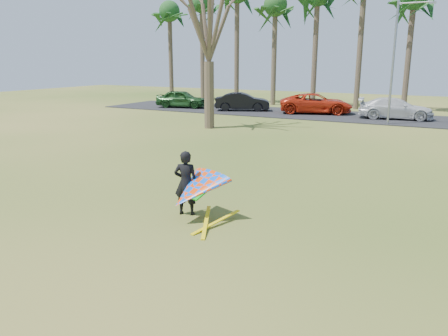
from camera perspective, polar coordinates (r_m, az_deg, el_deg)
The scene contains 12 objects.
ground at distance 11.96m, azimuth -4.54°, elevation -7.17°, with size 100.00×100.00×0.00m, color #265111.
parking_strip at distance 35.16m, azimuth 18.02°, elevation 6.30°, with size 46.00×7.00×0.06m, color black.
palm_0 at distance 49.40m, azimuth -7.14°, elevation 19.50°, with size 4.84×4.84×10.84m.
palm_1 at distance 47.32m, azimuth -2.92°, elevation 20.66°, with size 4.84×4.84×11.54m.
palm_3 at distance 43.72m, azimuth 6.73°, elevation 20.25°, with size 4.84×4.84×10.84m.
bare_tree_left at distance 28.26m, azimuth -2.04°, elevation 19.25°, with size 6.60×6.60×9.70m.
streetlight at distance 31.61m, azimuth 21.56°, elevation 13.31°, with size 2.28×0.18×8.00m.
car_0 at distance 40.42m, azimuth -5.54°, elevation 8.99°, with size 1.86×4.63×1.58m, color #1B431B.
car_1 at distance 37.77m, azimuth 2.41°, elevation 8.66°, with size 1.62×4.64×1.53m, color black.
car_2 at distance 36.53m, azimuth 11.93°, elevation 8.25°, with size 2.66×5.77×1.60m, color red.
car_3 at distance 34.76m, azimuth 21.49°, elevation 7.25°, with size 2.14×5.26×1.53m, color silver.
kite_flyer at distance 11.99m, azimuth -3.99°, elevation -2.77°, with size 2.13×2.39×2.02m.
Camera 1 is at (6.06, -9.37, 4.30)m, focal length 35.00 mm.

